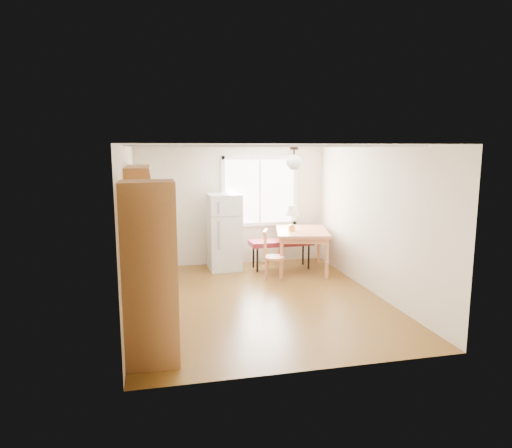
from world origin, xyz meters
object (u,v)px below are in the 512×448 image
object	(u,v)px
dining_table	(302,235)
chair	(269,252)
bench	(281,243)
refrigerator	(224,232)

from	to	relation	value
dining_table	chair	xyz separation A→B (m)	(-0.79, -0.46, -0.20)
dining_table	chair	world-z (taller)	chair
bench	dining_table	distance (m)	0.48
bench	dining_table	bearing A→B (deg)	-33.90
bench	chair	size ratio (longest dim) A/B	1.41
refrigerator	dining_table	distance (m)	1.57
dining_table	refrigerator	bearing A→B (deg)	177.34
bench	chair	bearing A→B (deg)	-123.44
bench	dining_table	world-z (taller)	dining_table
refrigerator	chair	size ratio (longest dim) A/B	1.67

